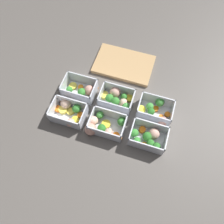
% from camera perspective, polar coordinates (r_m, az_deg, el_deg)
% --- Properties ---
extents(ground_plane, '(4.00, 4.00, 0.00)m').
position_cam_1_polar(ground_plane, '(0.96, -0.00, -0.62)').
color(ground_plane, '#56514C').
extents(container_near_left, '(0.15, 0.13, 0.07)m').
position_cam_1_polar(container_near_left, '(0.96, -11.13, 0.10)').
color(container_near_left, silver).
rests_on(container_near_left, ground_plane).
extents(container_near_center, '(0.16, 0.12, 0.07)m').
position_cam_1_polar(container_near_center, '(0.91, -2.23, -3.58)').
color(container_near_center, silver).
rests_on(container_near_center, ground_plane).
extents(container_near_right, '(0.15, 0.10, 0.07)m').
position_cam_1_polar(container_near_right, '(0.90, 9.38, -6.52)').
color(container_near_right, silver).
rests_on(container_near_right, ground_plane).
extents(container_far_left, '(0.15, 0.11, 0.07)m').
position_cam_1_polar(container_far_left, '(1.00, -8.00, 5.74)').
color(container_far_left, silver).
rests_on(container_far_left, ground_plane).
extents(container_far_center, '(0.16, 0.12, 0.07)m').
position_cam_1_polar(container_far_center, '(0.97, 1.33, 3.48)').
color(container_far_center, silver).
rests_on(container_far_center, ground_plane).
extents(container_far_right, '(0.15, 0.13, 0.07)m').
position_cam_1_polar(container_far_right, '(0.96, 11.28, 0.32)').
color(container_far_right, silver).
rests_on(container_far_right, ground_plane).
extents(cutting_board, '(0.28, 0.18, 0.02)m').
position_cam_1_polar(cutting_board, '(1.09, 3.12, 12.33)').
color(cutting_board, tan).
rests_on(cutting_board, ground_plane).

